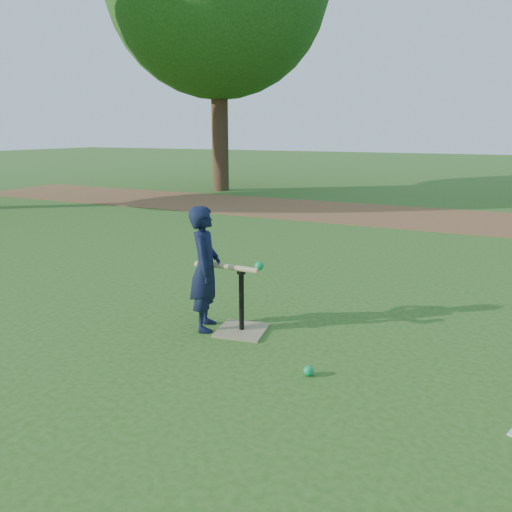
% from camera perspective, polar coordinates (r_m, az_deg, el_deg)
% --- Properties ---
extents(ground, '(80.00, 80.00, 0.00)m').
position_cam_1_polar(ground, '(4.28, -1.24, -10.69)').
color(ground, '#285116').
rests_on(ground, ground).
extents(dirt_strip, '(24.00, 3.00, 0.01)m').
position_cam_1_polar(dirt_strip, '(11.24, 16.61, 4.37)').
color(dirt_strip, brown).
rests_on(dirt_strip, ground).
extents(child, '(0.42, 0.50, 1.15)m').
position_cam_1_polar(child, '(4.57, -5.83, -1.46)').
color(child, black).
rests_on(child, ground).
extents(wiffle_ball_ground, '(0.08, 0.08, 0.08)m').
position_cam_1_polar(wiffle_ball_ground, '(3.87, 6.03, -12.92)').
color(wiffle_ball_ground, '#0D9448').
rests_on(wiffle_ball_ground, ground).
extents(batting_tee, '(0.50, 0.50, 0.61)m').
position_cam_1_polar(batting_tee, '(4.61, -1.65, -7.35)').
color(batting_tee, '#8F815B').
rests_on(batting_tee, ground).
extents(swing_action, '(0.66, 0.15, 0.11)m').
position_cam_1_polar(swing_action, '(4.48, -2.83, -1.19)').
color(swing_action, tan).
rests_on(swing_action, ground).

